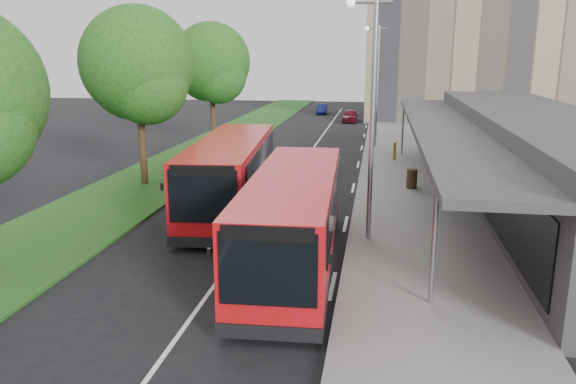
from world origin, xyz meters
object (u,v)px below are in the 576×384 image
(tree_mid, at_px, (138,71))
(tree_far, at_px, (211,67))
(lamp_post_far, at_px, (376,79))
(car_near, at_px, (350,116))
(litter_bin, at_px, (412,179))
(car_far, at_px, (322,109))
(lamp_post_near, at_px, (370,106))
(bollard, at_px, (395,151))
(bus_second, at_px, (231,175))
(bus_main, at_px, (294,220))

(tree_mid, bearing_deg, tree_far, 90.00)
(lamp_post_far, xyz_separation_m, car_near, (-2.48, 15.03, -4.12))
(tree_far, distance_m, litter_bin, 17.92)
(car_far, bearing_deg, car_near, -67.27)
(lamp_post_near, relative_size, car_far, 2.56)
(car_near, distance_m, car_far, 7.73)
(tree_mid, bearing_deg, litter_bin, 3.35)
(lamp_post_far, height_order, litter_bin, lamp_post_far)
(car_far, bearing_deg, bollard, -78.20)
(tree_far, relative_size, bus_second, 0.79)
(litter_bin, bearing_deg, bus_main, -111.36)
(lamp_post_near, distance_m, bollard, 15.68)
(bus_second, bearing_deg, litter_bin, 26.43)
(bus_main, bearing_deg, car_far, 92.33)
(lamp_post_far, bearing_deg, lamp_post_near, -90.00)
(lamp_post_far, relative_size, car_far, 2.56)
(litter_bin, height_order, bollard, bollard)
(lamp_post_near, xyz_separation_m, car_near, (-2.48, 35.03, -4.12))
(litter_bin, relative_size, car_far, 0.29)
(litter_bin, xyz_separation_m, bollard, (-0.65, 7.27, 0.07))
(tree_far, xyz_separation_m, bus_main, (8.99, -21.69, -4.00))
(bus_second, xyz_separation_m, litter_bin, (7.58, 4.68, -0.93))
(lamp_post_near, height_order, bollard, lamp_post_near)
(tree_mid, height_order, tree_far, tree_mid)
(bus_second, distance_m, car_far, 38.86)
(bollard, distance_m, car_far, 27.83)
(lamp_post_far, bearing_deg, tree_far, -175.13)
(bus_main, relative_size, car_near, 2.94)
(bus_main, xyz_separation_m, litter_bin, (4.09, 10.45, -0.88))
(tree_far, bearing_deg, car_near, 61.57)
(litter_bin, bearing_deg, tree_far, 139.33)
(bus_main, bearing_deg, litter_bin, 66.23)
(bus_main, height_order, car_far, bus_main)
(bus_main, bearing_deg, bus_second, 118.75)
(bus_second, relative_size, car_near, 3.07)
(litter_bin, height_order, car_near, car_near)
(bollard, bearing_deg, tree_mid, -147.09)
(tree_far, bearing_deg, tree_mid, -90.00)
(tree_mid, distance_m, car_far, 35.69)
(lamp_post_far, relative_size, bus_second, 0.75)
(tree_mid, xyz_separation_m, lamp_post_far, (11.13, 12.95, -0.86))
(tree_far, relative_size, litter_bin, 9.45)
(lamp_post_near, bearing_deg, bollard, 85.10)
(tree_far, relative_size, car_near, 2.43)
(bollard, xyz_separation_m, car_far, (-7.13, 26.90, -0.15))
(bollard, height_order, car_far, bollard)
(lamp_post_far, height_order, bus_main, lamp_post_far)
(lamp_post_far, distance_m, bus_second, 18.06)
(lamp_post_near, distance_m, bus_second, 7.19)
(tree_mid, height_order, bus_second, tree_mid)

